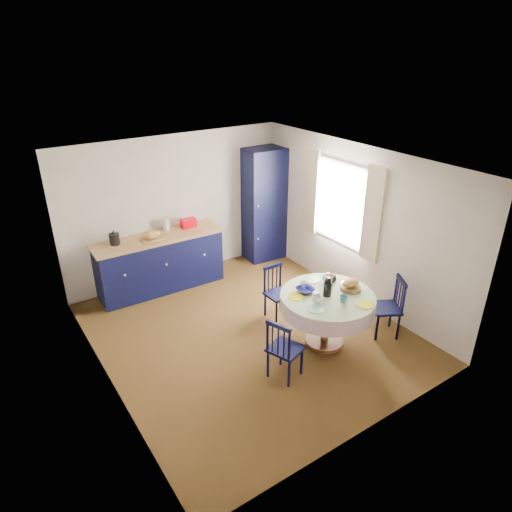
{
  "coord_description": "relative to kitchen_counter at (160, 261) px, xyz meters",
  "views": [
    {
      "loc": [
        -2.99,
        -4.64,
        3.9
      ],
      "look_at": [
        0.27,
        0.2,
        1.09
      ],
      "focal_mm": 32.0,
      "sensor_mm": 36.0,
      "label": 1
    }
  ],
  "objects": [
    {
      "name": "chair_right",
      "position": [
        2.15,
        -3.08,
        -0.04
      ],
      "size": [
        0.53,
        0.53,
        0.89
      ],
      "rotation": [
        0.0,
        0.0,
        -2.11
      ],
      "color": "black",
      "rests_on": "floor"
    },
    {
      "name": "chair_left",
      "position": [
        0.34,
        -3.01,
        -0.05
      ],
      "size": [
        0.48,
        0.49,
        0.86
      ],
      "rotation": [
        0.0,
        0.0,
        1.91
      ],
      "color": "black",
      "rests_on": "floor"
    },
    {
      "name": "kitchen_counter",
      "position": [
        0.0,
        0.0,
        0.0
      ],
      "size": [
        2.15,
        0.72,
        1.19
      ],
      "rotation": [
        0.0,
        0.0,
        -0.03
      ],
      "color": "black",
      "rests_on": "floor"
    },
    {
      "name": "ceiling",
      "position": [
        0.5,
        -1.96,
        2.01
      ],
      "size": [
        4.5,
        4.5,
        0.0
      ],
      "primitive_type": "plane",
      "rotation": [
        3.14,
        0.0,
        0.0
      ],
      "color": "white",
      "rests_on": "wall_back"
    },
    {
      "name": "dining_table",
      "position": [
        1.27,
        -2.76,
        0.16
      ],
      "size": [
        1.28,
        1.28,
        1.05
      ],
      "color": "#5B2F1A",
      "rests_on": "floor"
    },
    {
      "name": "wall_left",
      "position": [
        -1.5,
        -1.96,
        0.76
      ],
      "size": [
        0.02,
        4.5,
        2.5
      ],
      "primitive_type": "cube",
      "color": "silver",
      "rests_on": "floor"
    },
    {
      "name": "mug_b",
      "position": [
        1.31,
        -3.0,
        0.33
      ],
      "size": [
        0.1,
        0.1,
        0.1
      ],
      "primitive_type": "imported",
      "color": "#29686F",
      "rests_on": "dining_table"
    },
    {
      "name": "mug_d",
      "position": [
        1.11,
        -2.43,
        0.33
      ],
      "size": [
        0.1,
        0.1,
        0.09
      ],
      "primitive_type": "imported",
      "color": "silver",
      "rests_on": "dining_table"
    },
    {
      "name": "floor",
      "position": [
        0.5,
        -1.96,
        -0.49
      ],
      "size": [
        4.5,
        4.5,
        0.0
      ],
      "primitive_type": "plane",
      "color": "black",
      "rests_on": "ground"
    },
    {
      "name": "wall_back",
      "position": [
        0.5,
        0.29,
        0.76
      ],
      "size": [
        4.0,
        0.02,
        2.5
      ],
      "primitive_type": "cube",
      "color": "silver",
      "rests_on": "floor"
    },
    {
      "name": "pantry_cabinet",
      "position": [
        2.16,
        0.04,
        0.57
      ],
      "size": [
        0.77,
        0.57,
        2.12
      ],
      "rotation": [
        0.0,
        0.0,
        -0.06
      ],
      "color": "black",
      "rests_on": "floor"
    },
    {
      "name": "wall_right",
      "position": [
        2.5,
        -1.96,
        0.76
      ],
      "size": [
        0.02,
        4.5,
        2.5
      ],
      "primitive_type": "cube",
      "color": "silver",
      "rests_on": "floor"
    },
    {
      "name": "chair_far",
      "position": [
        1.12,
        -1.82,
        -0.07
      ],
      "size": [
        0.38,
        0.36,
        0.83
      ],
      "rotation": [
        0.0,
        0.0,
        0.03
      ],
      "color": "black",
      "rests_on": "floor"
    },
    {
      "name": "window",
      "position": [
        2.46,
        -1.66,
        1.03
      ],
      "size": [
        0.1,
        1.74,
        1.45
      ],
      "color": "white",
      "rests_on": "wall_right"
    },
    {
      "name": "cobalt_bowl",
      "position": [
        1.07,
        -2.52,
        0.31
      ],
      "size": [
        0.24,
        0.24,
        0.06
      ],
      "primitive_type": "imported",
      "color": "navy",
      "rests_on": "dining_table"
    },
    {
      "name": "mug_c",
      "position": [
        1.55,
        -2.52,
        0.33
      ],
      "size": [
        0.12,
        0.12,
        0.09
      ],
      "primitive_type": "imported",
      "color": "black",
      "rests_on": "dining_table"
    },
    {
      "name": "mug_a",
      "position": [
        1.01,
        -2.82,
        0.33
      ],
      "size": [
        0.13,
        0.13,
        0.1
      ],
      "primitive_type": "imported",
      "color": "silver",
      "rests_on": "dining_table"
    }
  ]
}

